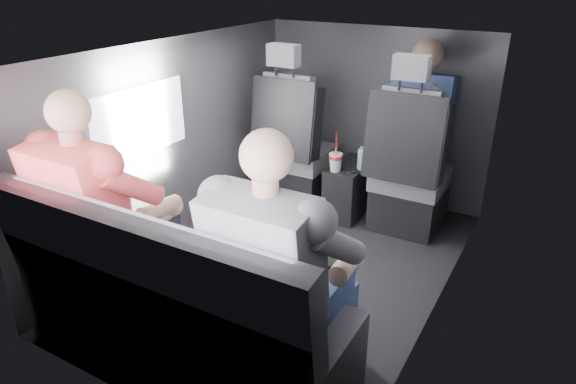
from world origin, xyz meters
The scene contains 19 objects.
floor centered at (0.00, 0.00, 0.00)m, with size 2.60×2.60×0.00m, color black.
ceiling centered at (0.00, 0.00, 1.35)m, with size 2.60×2.60×0.00m, color #B2B2AD.
panel_left centered at (-0.90, 0.00, 0.68)m, with size 0.02×2.60×1.35m, color #56565B.
panel_right centered at (0.90, 0.00, 0.68)m, with size 0.02×2.60×1.35m, color #56565B.
panel_front centered at (0.00, 1.30, 0.68)m, with size 1.80×0.02×1.35m, color #56565B.
panel_back centered at (0.00, -1.30, 0.68)m, with size 1.80×0.02×1.35m, color #56565B.
side_window centered at (-0.88, -0.30, 0.90)m, with size 0.02×0.75×0.42m, color white.
seatbelt centered at (0.45, 0.67, 0.80)m, with size 0.05×0.01×0.65m, color black.
front_seat_left centered at (-0.45, 0.84, 0.40)m, with size 0.52×0.58×1.26m.
front_seat_right centered at (0.45, 0.84, 0.40)m, with size 0.52×0.58×1.26m.
center_console centered at (0.00, 0.88, 0.20)m, with size 0.24×0.48×0.41m.
rear_bench centered at (0.00, -1.06, 0.31)m, with size 1.60×0.57×0.92m.
soda_cup centered at (-0.05, 0.70, 0.47)m, with size 0.10×0.10×0.29m.
water_bottle centered at (0.10, 0.83, 0.48)m, with size 0.06×0.06×0.17m.
laptop_white centered at (-0.52, -0.84, 0.63)m, with size 0.34×0.32×0.25m.
laptop_black centered at (0.44, -0.76, 0.63)m, with size 0.39×0.43×0.23m.
passenger_rear_left centered at (-0.49, -0.97, 0.66)m, with size 0.55×0.66×1.29m.
passenger_rear_right centered at (0.50, -0.97, 0.65)m, with size 0.53×0.65×1.27m.
passenger_front_right centered at (0.42, 1.10, 0.76)m, with size 0.42×0.42×0.88m.
Camera 1 is at (1.37, -2.44, 1.77)m, focal length 32.00 mm.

